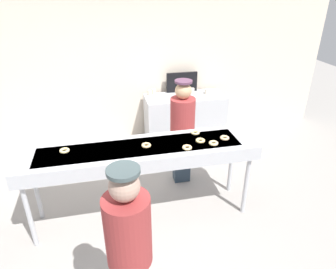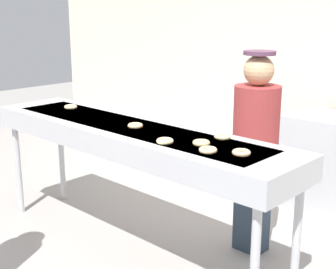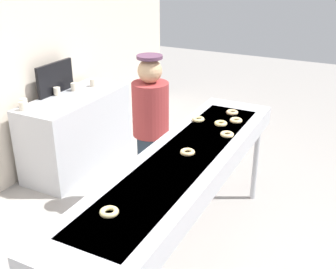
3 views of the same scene
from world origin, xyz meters
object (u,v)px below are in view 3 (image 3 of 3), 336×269
Objects in this scene: plain_donut_2 at (198,119)px; paper_cup_0 at (23,106)px; paper_cup_2 at (74,87)px; menu_display at (55,78)px; fryer_conveyor at (182,168)px; paper_cup_3 at (24,103)px; plain_donut_6 at (236,120)px; worker_baker at (151,125)px; plain_donut_4 at (232,112)px; plain_donut_1 at (109,212)px; prep_counter at (77,132)px; paper_cup_1 at (57,91)px; plain_donut_0 at (187,152)px; plain_donut_5 at (227,134)px; paper_cup_4 at (93,83)px; plain_donut_3 at (221,123)px.

plain_donut_2 is 1.21× the size of paper_cup_0.
paper_cup_2 is 0.25m from menu_display.
menu_display reaches higher than fryer_conveyor.
plain_donut_6 is at bearing -81.90° from paper_cup_3.
paper_cup_2 is 0.16× the size of menu_display.
plain_donut_4 is at bearing 127.97° from worker_baker.
plain_donut_1 is 1.76m from plain_donut_6.
paper_cup_2 is (2.14, 1.98, -0.09)m from plain_donut_1.
paper_cup_1 is (-0.06, 0.20, 0.51)m from prep_counter.
paper_cup_0 is (1.33, 2.02, -0.09)m from plain_donut_1.
worker_baker is at bearing 46.97° from plain_donut_0.
plain_donut_0 is 2.38m from paper_cup_2.
menu_display reaches higher than paper_cup_2.
plain_donut_4 is 1.21× the size of paper_cup_2.
worker_baker is (-0.04, 0.48, -0.13)m from plain_donut_2.
worker_baker is at bearing -112.10° from paper_cup_2.
menu_display is at bearing -93.25° from worker_baker.
plain_donut_5 is 0.08× the size of prep_counter.
paper_cup_1 is at bearing -135.41° from menu_display.
fryer_conveyor is 1.93× the size of prep_counter.
plain_donut_5 reaches higher than fryer_conveyor.
paper_cup_4 reaches higher than prep_counter.
worker_baker is at bearing 94.76° from plain_donut_2.
worker_baker reaches higher than prep_counter.
plain_donut_0 is 2.42m from menu_display.
paper_cup_1 is at bearing 161.16° from paper_cup_4.
paper_cup_2 is (0.39, 2.19, -0.09)m from plain_donut_6.
plain_donut_4 is 2.05m from prep_counter.
worker_baker is 1.39m from prep_counter.
plain_donut_0 is 0.99m from plain_donut_4.
worker_baker is 16.88× the size of paper_cup_0.
menu_display is (0.39, 1.51, 0.17)m from worker_baker.
worker_baker reaches higher than plain_donut_3.
plain_donut_1 is at bearing 174.99° from plain_donut_0.
plain_donut_2 is 0.07× the size of worker_baker.
plain_donut_3 is (1.61, -0.11, 0.00)m from plain_donut_1.
paper_cup_0 is at bearing -69.27° from worker_baker.
paper_cup_3 is (0.01, 2.33, -0.09)m from plain_donut_5.
plain_donut_6 is at bearing -67.80° from plain_donut_2.
plain_donut_3 is 0.17m from plain_donut_6.
paper_cup_4 is at bearing 53.58° from plain_donut_0.
plain_donut_0 is 0.93m from worker_baker.
plain_donut_4 reaches higher than paper_cup_4.
plain_donut_6 is at bearing 5.52° from plain_donut_5.
plain_donut_1 reaches higher than paper_cup_4.
paper_cup_0 is 1.00× the size of paper_cup_3.
plain_donut_0 reaches higher than fryer_conveyor.
plain_donut_1 is at bearing -132.92° from paper_cup_1.
plain_donut_1 is (-0.94, 0.08, 0.00)m from plain_donut_0.
plain_donut_1 is 0.07× the size of worker_baker.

